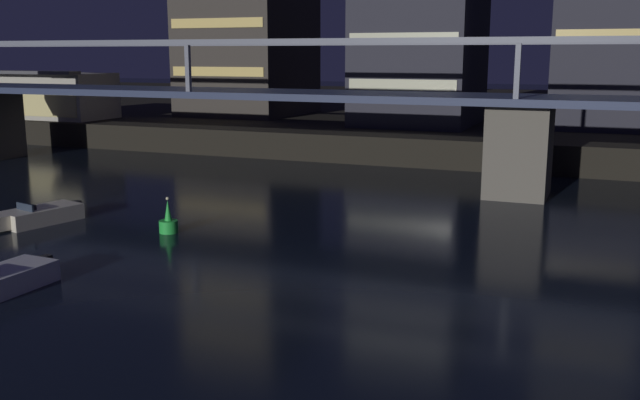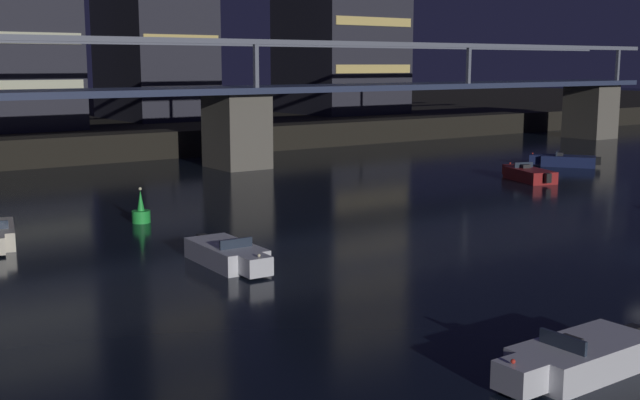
# 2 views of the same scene
# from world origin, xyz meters

# --- Properties ---
(far_riverbank) EXTENTS (240.00, 80.00, 2.20)m
(far_riverbank) POSITION_xyz_m (0.00, 83.01, 1.10)
(far_riverbank) COLOR black
(far_riverbank) RESTS_ON ground
(river_bridge) EXTENTS (90.64, 6.40, 9.38)m
(river_bridge) POSITION_xyz_m (0.00, 35.00, 4.49)
(river_bridge) COLOR #605B51
(river_bridge) RESTS_ON ground
(tower_west_tall) EXTENTS (9.95, 12.54, 19.33)m
(tower_west_tall) POSITION_xyz_m (-11.24, 54.94, 11.71)
(tower_west_tall) COLOR #282833
(tower_west_tall) RESTS_ON far_riverbank
(tower_east_tall) EXTENTS (11.00, 11.98, 25.25)m
(tower_east_tall) POSITION_xyz_m (25.33, 55.94, 14.67)
(tower_east_tall) COLOR #282833
(tower_east_tall) RESTS_ON far_riverbank
(speedboat_near_center) EXTENTS (5.19, 1.82, 1.16)m
(speedboat_near_center) POSITION_xyz_m (-13.35, -5.52, 0.41)
(speedboat_near_center) COLOR silver
(speedboat_near_center) RESTS_ON ground
(speedboat_near_right) EXTENTS (2.99, 5.12, 1.16)m
(speedboat_near_right) POSITION_xyz_m (12.36, 17.80, 0.41)
(speedboat_near_right) COLOR maroon
(speedboat_near_right) RESTS_ON ground
(speedboat_mid_left) EXTENTS (3.89, 4.75, 1.16)m
(speedboat_mid_left) POSITION_xyz_m (20.69, 21.26, 0.41)
(speedboat_mid_left) COLOR #19234C
(speedboat_mid_left) RESTS_ON ground
(speedboat_mid_center) EXTENTS (1.96, 5.21, 1.16)m
(speedboat_mid_center) POSITION_xyz_m (-15.04, 9.31, 0.41)
(speedboat_mid_center) COLOR silver
(speedboat_mid_center) RESTS_ON ground
(channel_buoy) EXTENTS (0.90, 0.90, 1.76)m
(channel_buoy) POSITION_xyz_m (-14.40, 19.22, 0.48)
(channel_buoy) COLOR green
(channel_buoy) RESTS_ON ground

